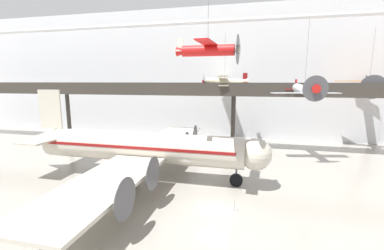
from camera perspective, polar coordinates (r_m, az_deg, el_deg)
ground_plane at (r=22.43m, az=4.88°, el=-18.10°), size 260.00×260.00×0.00m
hangar_back_wall at (r=49.15m, az=10.04°, el=11.16°), size 140.00×3.00×23.64m
mezzanine_walkway at (r=39.97m, az=9.19°, el=6.91°), size 110.00×3.20×10.25m
ceiling_truss_beam at (r=37.26m, az=9.23°, el=22.00°), size 120.00×0.60×0.60m
airliner_silver_main at (r=28.35m, az=-11.71°, el=-4.92°), size 28.06×31.67×9.51m
suspended_plane_orange_highwing at (r=46.38m, az=34.69°, el=7.39°), size 9.20×7.63×9.96m
suspended_plane_cream_biplane at (r=42.66m, az=7.21°, el=9.48°), size 7.53×9.17×9.52m
suspended_plane_red_highwing at (r=22.67m, az=3.60°, el=16.32°), size 5.56×6.84×6.34m
suspended_plane_silver_racer at (r=36.17m, az=23.71°, el=7.06°), size 8.59×7.10×9.91m
stanchion_barrier at (r=22.16m, az=9.35°, el=-17.61°), size 0.36×0.36×1.08m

